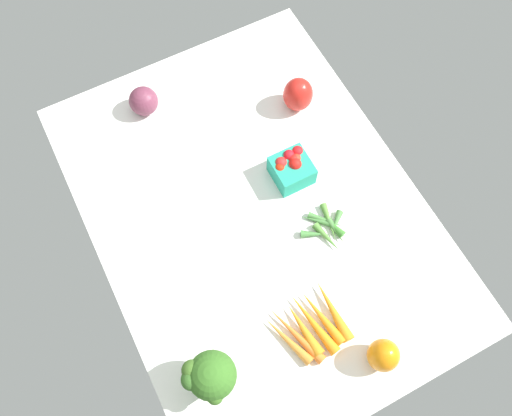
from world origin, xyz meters
TOP-DOWN VIEW (x-y plane):
  - tablecloth at (0.00, 0.00)cm, footprint 104.00×76.00cm
  - berry_basket at (-4.78, 12.19)cm, footprint 9.03×9.03cm
  - okra_pile at (11.83, 13.00)cm, footprint 12.50×12.17cm
  - bell_pepper_orange at (43.00, 7.66)cm, footprint 9.18×9.18cm
  - bell_pepper_red at (-22.04, 23.64)cm, footprint 9.54×9.54cm
  - broccoli_head at (30.52, -26.26)cm, footprint 10.46×11.03cm
  - red_onion_center at (-39.26, -12.16)cm, footprint 7.53×7.53cm
  - carrot_bunch at (30.01, -2.04)cm, footprint 16.33×16.86cm

SIDE VIEW (x-z plane):
  - tablecloth at x=0.00cm, z-range 0.00..2.00cm
  - okra_pile at x=11.83cm, z-range 1.90..3.87cm
  - carrot_bunch at x=30.01cm, z-range 1.91..4.67cm
  - berry_basket at x=-4.78cm, z-range 1.99..9.43cm
  - red_onion_center at x=-39.26cm, z-range 2.00..9.53cm
  - bell_pepper_orange at x=43.00cm, z-range 2.00..10.83cm
  - bell_pepper_red at x=-22.04cm, z-range 2.00..11.71cm
  - broccoli_head at x=30.52cm, z-range 3.70..17.66cm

